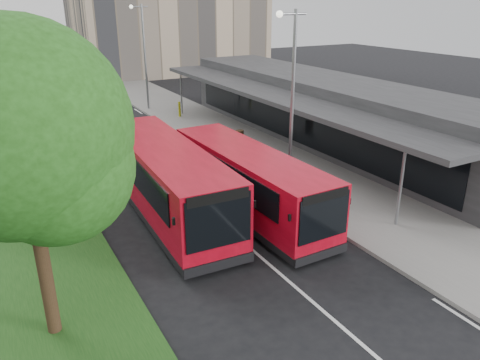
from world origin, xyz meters
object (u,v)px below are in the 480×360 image
object	(u,v)px
bus_second	(166,180)
bollard	(180,109)
litter_bin	(240,137)
car_near	(82,77)
tree_near	(22,144)
lamp_post_far	(144,51)
car_far	(43,71)
lamp_post_near	(291,93)
bus_main	(249,182)

from	to	relation	value
bus_second	bollard	bearing A→B (deg)	68.27
litter_bin	bollard	size ratio (longest dim) A/B	0.78
bollard	car_near	xyz separation A→B (m)	(-3.16, 19.79, -0.06)
tree_near	lamp_post_far	size ratio (longest dim) A/B	1.04
bus_second	car_far	xyz separation A→B (m)	(0.76, 42.22, -0.91)
lamp_post_far	car_far	world-z (taller)	lamp_post_far
lamp_post_near	lamp_post_far	distance (m)	20.00
bus_second	bollard	size ratio (longest dim) A/B	9.55
litter_bin	bollard	bearing A→B (deg)	93.07
tree_near	car_near	xyz separation A→B (m)	(9.21, 40.87, -4.72)
lamp_post_near	car_near	bearing A→B (deg)	93.06
lamp_post_near	bus_main	size ratio (longest dim) A/B	0.82
bus_main	car_far	distance (m)	43.84
lamp_post_near	lamp_post_far	bearing A→B (deg)	90.00
litter_bin	car_near	world-z (taller)	car_near
bus_second	bollard	xyz separation A→B (m)	(6.93, 15.54, -0.83)
bus_main	lamp_post_far	bearing A→B (deg)	81.60
bus_main	bus_second	distance (m)	3.42
tree_near	bus_main	bearing A→B (deg)	25.22
lamp_post_near	lamp_post_far	xyz separation A→B (m)	(0.00, 20.00, 0.00)
lamp_post_far	bus_second	size ratio (longest dim) A/B	0.75
bus_second	car_near	xyz separation A→B (m)	(3.77, 35.33, -0.89)
bus_main	litter_bin	distance (m)	9.62
bus_main	car_far	bearing A→B (deg)	91.78
tree_near	lamp_post_near	distance (m)	12.20
bus_second	lamp_post_near	bearing A→B (deg)	-3.71
car_near	tree_near	bearing A→B (deg)	-121.99
lamp_post_far	car_near	world-z (taller)	lamp_post_far
litter_bin	car_far	bearing A→B (deg)	100.66
tree_near	car_far	xyz separation A→B (m)	(6.20, 47.77, -4.75)
car_near	car_far	size ratio (longest dim) A/B	1.01
lamp_post_far	litter_bin	size ratio (longest dim) A/B	9.18
lamp_post_near	car_near	size ratio (longest dim) A/B	2.08
litter_bin	bollard	xyz separation A→B (m)	(-0.46, 8.54, 0.13)
tree_near	litter_bin	world-z (taller)	tree_near
tree_near	bus_main	xyz separation A→B (m)	(8.48, 4.00, -3.98)
lamp_post_near	bollard	distance (m)	16.67
litter_bin	car_far	world-z (taller)	car_far
lamp_post_near	bollard	size ratio (longest dim) A/B	7.12
bus_main	car_near	size ratio (longest dim) A/B	2.52
car_near	bollard	bearing A→B (deg)	-100.23
litter_bin	car_near	size ratio (longest dim) A/B	0.23
tree_near	lamp_post_near	xyz separation A→B (m)	(11.13, 4.95, -0.66)
tree_near	bus_second	distance (m)	8.66
bollard	bus_main	bearing A→B (deg)	-102.79
lamp_post_far	car_far	bearing A→B (deg)	102.20
car_near	bus_main	bearing A→B (deg)	-110.41
lamp_post_far	bus_main	world-z (taller)	lamp_post_far
tree_near	bus_second	bearing A→B (deg)	45.59
bus_main	tree_near	bearing A→B (deg)	-155.99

